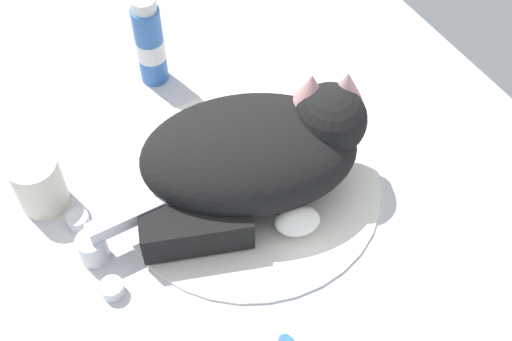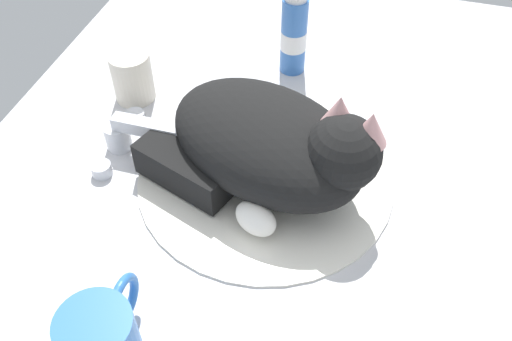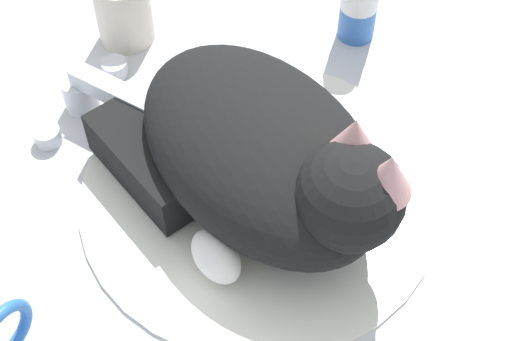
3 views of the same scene
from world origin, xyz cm
name	(u,v)px [view 2 (image 2 of 3)]	position (x,y,z in cm)	size (l,w,h in cm)	color
ground_plane	(265,184)	(0.00, 0.00, -1.50)	(110.00, 82.50, 3.00)	silver
sink_basin	(265,175)	(0.00, 0.00, 0.41)	(34.66, 34.66, 0.82)	white
faucet	(127,135)	(0.00, 20.08, 2.71)	(13.91, 11.50, 5.98)	silver
cat	(273,145)	(-0.68, -1.11, 7.09)	(26.40, 33.13, 15.24)	black
coffee_mug	(103,341)	(-29.48, 8.62, 4.47)	(11.79, 7.58, 8.94)	#3372C6
rinse_cup	(132,76)	(11.00, 24.15, 3.94)	(6.20, 6.20, 7.88)	silver
toothpaste_bottle	(294,34)	(24.78, 2.23, 6.80)	(4.19, 4.19, 14.55)	#3870C6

